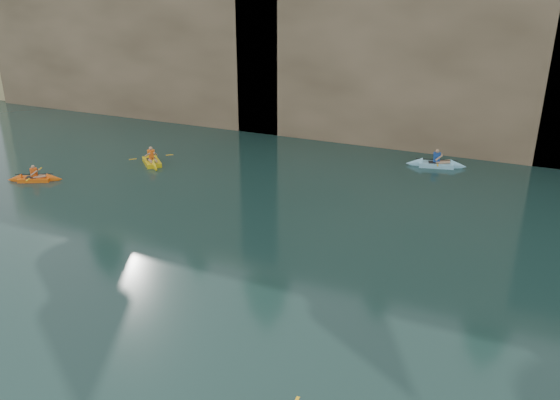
% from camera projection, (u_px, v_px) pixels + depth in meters
% --- Properties ---
extents(ground, '(160.00, 160.00, 0.00)m').
position_uv_depth(ground, '(190.00, 329.00, 16.46)').
color(ground, black).
rests_on(ground, ground).
extents(cliff, '(70.00, 16.00, 12.00)m').
position_uv_depth(cliff, '(414.00, 38.00, 39.55)').
color(cliff, tan).
rests_on(cliff, ground).
extents(cliff_slab_west, '(26.00, 2.40, 10.56)m').
position_uv_depth(cliff_slab_west, '(128.00, 45.00, 41.31)').
color(cliff_slab_west, '#96795B').
rests_on(cliff_slab_west, ground).
extents(cliff_slab_center, '(24.00, 2.40, 11.40)m').
position_uv_depth(cliff_slab_center, '(422.00, 55.00, 32.65)').
color(cliff_slab_center, '#96795B').
rests_on(cliff_slab_center, ground).
extents(sea_cave_west, '(4.50, 1.00, 4.00)m').
position_uv_depth(sea_cave_west, '(148.00, 92.00, 41.20)').
color(sea_cave_west, black).
rests_on(sea_cave_west, ground).
extents(sea_cave_center, '(3.50, 1.00, 3.20)m').
position_uv_depth(sea_cave_center, '(322.00, 115.00, 35.94)').
color(sea_cave_center, black).
rests_on(sea_cave_center, ground).
extents(sea_cave_east, '(5.00, 1.00, 4.50)m').
position_uv_depth(sea_cave_east, '(559.00, 127.00, 30.29)').
color(sea_cave_east, black).
rests_on(sea_cave_east, ground).
extents(kayaker_orange, '(2.84, 1.96, 1.08)m').
position_uv_depth(kayaker_orange, '(35.00, 179.00, 28.68)').
color(kayaker_orange, '#FF6010').
rests_on(kayaker_orange, ground).
extents(kayaker_yellow, '(2.82, 2.68, 1.28)m').
position_uv_depth(kayaker_yellow, '(152.00, 161.00, 31.34)').
color(kayaker_yellow, yellow).
rests_on(kayaker_yellow, ground).
extents(kayaker_ltblue_mid, '(3.44, 2.46, 1.28)m').
position_uv_depth(kayaker_ltblue_mid, '(436.00, 164.00, 30.88)').
color(kayaker_ltblue_mid, '#93D8F6').
rests_on(kayaker_ltblue_mid, ground).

